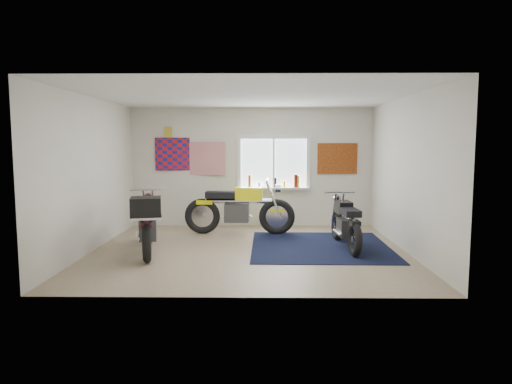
{
  "coord_description": "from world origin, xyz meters",
  "views": [
    {
      "loc": [
        0.24,
        -7.93,
        1.88
      ],
      "look_at": [
        0.13,
        0.4,
        1.0
      ],
      "focal_mm": 32.0,
      "sensor_mm": 36.0,
      "label": 1
    }
  ],
  "objects_px": {
    "yellow_triumph": "(239,210)",
    "black_chrome_bike": "(345,224)",
    "navy_rug": "(320,246)",
    "maroon_tourer": "(147,222)"
  },
  "relations": [
    {
      "from": "maroon_tourer",
      "to": "navy_rug",
      "type": "bearing_deg",
      "value": -90.92
    },
    {
      "from": "yellow_triumph",
      "to": "maroon_tourer",
      "type": "height_order",
      "value": "yellow_triumph"
    },
    {
      "from": "black_chrome_bike",
      "to": "maroon_tourer",
      "type": "bearing_deg",
      "value": 95.27
    },
    {
      "from": "navy_rug",
      "to": "yellow_triumph",
      "type": "relative_size",
      "value": 1.12
    },
    {
      "from": "maroon_tourer",
      "to": "black_chrome_bike",
      "type": "bearing_deg",
      "value": -93.76
    },
    {
      "from": "navy_rug",
      "to": "maroon_tourer",
      "type": "xyz_separation_m",
      "value": [
        -3.02,
        -0.63,
        0.55
      ]
    },
    {
      "from": "yellow_triumph",
      "to": "black_chrome_bike",
      "type": "bearing_deg",
      "value": -30.21
    },
    {
      "from": "black_chrome_bike",
      "to": "maroon_tourer",
      "type": "height_order",
      "value": "maroon_tourer"
    },
    {
      "from": "yellow_triumph",
      "to": "black_chrome_bike",
      "type": "relative_size",
      "value": 1.21
    },
    {
      "from": "navy_rug",
      "to": "maroon_tourer",
      "type": "height_order",
      "value": "maroon_tourer"
    }
  ]
}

